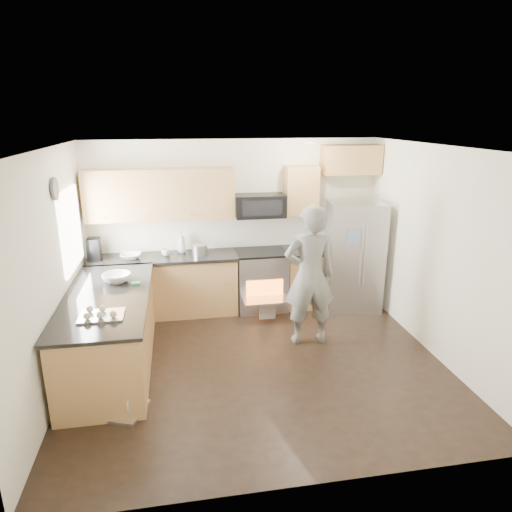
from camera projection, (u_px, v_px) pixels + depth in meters
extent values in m
plane|color=black|center=(258.00, 363.00, 5.65)|extent=(4.50, 4.50, 0.00)
cube|color=white|center=(235.00, 224.00, 7.15)|extent=(4.50, 0.04, 2.60)
cube|color=white|center=(305.00, 345.00, 3.38)|extent=(4.50, 0.04, 2.60)
cube|color=white|center=(52.00, 274.00, 4.89)|extent=(0.04, 4.00, 2.60)
cube|color=white|center=(437.00, 253.00, 5.63)|extent=(0.04, 4.00, 2.60)
cube|color=white|center=(258.00, 148.00, 4.88)|extent=(4.50, 4.00, 0.04)
cube|color=white|center=(71.00, 230.00, 5.76)|extent=(0.04, 1.00, 1.00)
cylinder|color=#FFEFCC|center=(310.00, 143.00, 6.07)|extent=(0.14, 0.14, 0.02)
cylinder|color=#474754|center=(55.00, 189.00, 5.07)|extent=(0.03, 0.26, 0.26)
cube|color=#B37F47|center=(165.00, 287.00, 6.93)|extent=(2.15, 0.60, 0.87)
cube|color=black|center=(164.00, 258.00, 6.79)|extent=(2.19, 0.64, 0.04)
cube|color=#B37F47|center=(301.00, 279.00, 7.28)|extent=(0.50, 0.60, 0.87)
cube|color=black|center=(302.00, 251.00, 7.14)|extent=(0.54, 0.64, 0.04)
cube|color=#B37F47|center=(160.00, 194.00, 6.65)|extent=(2.16, 0.33, 0.74)
cube|color=#B37F47|center=(301.00, 190.00, 7.00)|extent=(0.50, 0.33, 0.74)
cube|color=#B37F47|center=(351.00, 160.00, 6.99)|extent=(0.90, 0.33, 0.44)
imported|color=silver|center=(131.00, 256.00, 6.67)|extent=(0.30, 0.30, 0.07)
imported|color=white|center=(181.00, 242.00, 6.93)|extent=(0.12, 0.13, 0.32)
imported|color=white|center=(166.00, 252.00, 6.81)|extent=(0.13, 0.13, 0.10)
cylinder|color=#B7B7BC|center=(200.00, 250.00, 6.83)|extent=(0.23, 0.23, 0.16)
cube|color=black|center=(94.00, 249.00, 6.56)|extent=(0.17, 0.21, 0.33)
cylinder|color=#B7B7BC|center=(308.00, 246.00, 7.15)|extent=(0.11, 0.11, 0.09)
cube|color=#B37F47|center=(111.00, 333.00, 5.47)|extent=(0.90, 2.30, 0.87)
cube|color=black|center=(107.00, 297.00, 5.33)|extent=(0.96, 2.36, 0.04)
imported|color=silver|center=(117.00, 278.00, 5.72)|extent=(0.35, 0.35, 0.11)
cube|color=#36BD60|center=(136.00, 283.00, 5.64)|extent=(0.10, 0.07, 0.03)
cube|color=#B7B7BC|center=(101.00, 313.00, 4.73)|extent=(0.45, 0.35, 0.09)
cube|color=#B7B7BC|center=(261.00, 281.00, 7.15)|extent=(0.76, 0.62, 0.90)
cube|color=black|center=(261.00, 252.00, 7.02)|extent=(0.76, 0.60, 0.03)
cube|color=orange|center=(265.00, 291.00, 6.87)|extent=(0.56, 0.02, 0.34)
cube|color=#B7B7BC|center=(267.00, 300.00, 6.74)|extent=(0.70, 0.34, 0.03)
cube|color=beige|center=(267.00, 310.00, 6.73)|extent=(0.24, 0.03, 0.28)
cube|color=black|center=(260.00, 206.00, 6.92)|extent=(0.76, 0.40, 0.34)
cube|color=#B7B7BC|center=(354.00, 256.00, 7.05)|extent=(0.92, 0.76, 1.69)
cylinder|color=#B7B7BC|center=(361.00, 255.00, 6.70)|extent=(0.02, 0.02, 0.92)
cylinder|color=#B7B7BC|center=(364.00, 255.00, 6.71)|extent=(0.02, 0.02, 0.92)
cube|color=#FF93C2|center=(373.00, 266.00, 6.80)|extent=(0.22, 0.04, 0.28)
cube|color=#7C9BC7|center=(353.00, 237.00, 6.60)|extent=(0.16, 0.03, 0.20)
imported|color=gray|center=(310.00, 276.00, 5.92)|extent=(0.69, 0.46, 1.88)
cube|color=#B7B7BC|center=(118.00, 410.00, 4.72)|extent=(0.65, 0.58, 0.03)
cylinder|color=white|center=(99.00, 394.00, 4.70)|extent=(0.12, 0.29, 0.30)
cylinder|color=white|center=(111.00, 395.00, 4.68)|extent=(0.12, 0.29, 0.30)
cylinder|color=white|center=(122.00, 397.00, 4.66)|extent=(0.12, 0.29, 0.30)
cylinder|color=white|center=(134.00, 398.00, 4.63)|extent=(0.12, 0.29, 0.30)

